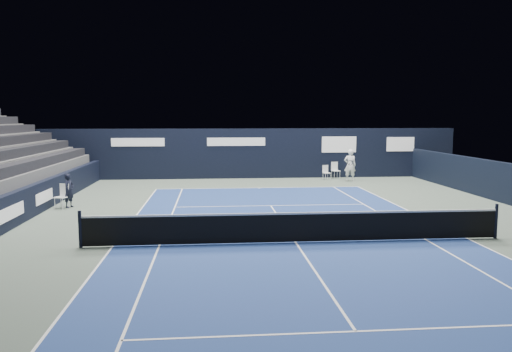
% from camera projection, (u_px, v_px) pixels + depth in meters
% --- Properties ---
extents(ground, '(48.00, 48.00, 0.00)m').
position_uv_depth(ground, '(286.00, 228.00, 17.21)').
color(ground, '#4A584D').
rests_on(ground, ground).
extents(court_surface, '(10.97, 23.77, 0.01)m').
position_uv_depth(court_surface, '(296.00, 243.00, 15.23)').
color(court_surface, navy).
rests_on(court_surface, ground).
extents(enclosure_wall_right, '(0.30, 22.00, 1.80)m').
position_uv_depth(enclosure_wall_right, '(508.00, 184.00, 21.99)').
color(enclosure_wall_right, black).
rests_on(enclosure_wall_right, ground).
extents(folding_chair_back_a, '(0.48, 0.47, 0.88)m').
position_uv_depth(folding_chair_back_a, '(326.00, 171.00, 30.66)').
color(folding_chair_back_a, white).
rests_on(folding_chair_back_a, ground).
extents(folding_chair_back_b, '(0.53, 0.52, 1.02)m').
position_uv_depth(folding_chair_back_b, '(335.00, 169.00, 31.32)').
color(folding_chair_back_b, silver).
rests_on(folding_chair_back_b, ground).
extents(line_judge_chair, '(0.59, 0.59, 1.03)m').
position_uv_depth(line_judge_chair, '(63.00, 194.00, 20.98)').
color(line_judge_chair, white).
rests_on(line_judge_chair, ground).
extents(line_judge, '(0.53, 0.62, 1.45)m').
position_uv_depth(line_judge, '(69.00, 191.00, 21.10)').
color(line_judge, black).
rests_on(line_judge, ground).
extents(court_markings, '(11.03, 23.83, 0.00)m').
position_uv_depth(court_markings, '(296.00, 242.00, 15.23)').
color(court_markings, white).
rests_on(court_markings, court_surface).
extents(tennis_net, '(12.90, 0.10, 1.10)m').
position_uv_depth(tennis_net, '(296.00, 226.00, 15.18)').
color(tennis_net, black).
rests_on(tennis_net, ground).
extents(back_sponsor_wall, '(26.00, 0.63, 3.10)m').
position_uv_depth(back_sponsor_wall, '(252.00, 153.00, 31.37)').
color(back_sponsor_wall, black).
rests_on(back_sponsor_wall, ground).
extents(side_barrier_left, '(0.33, 22.00, 1.20)m').
position_uv_depth(side_barrier_left, '(40.00, 197.00, 20.23)').
color(side_barrier_left, black).
rests_on(side_barrier_left, ground).
extents(tennis_player, '(0.76, 0.89, 1.91)m').
position_uv_depth(tennis_player, '(350.00, 165.00, 29.82)').
color(tennis_player, white).
rests_on(tennis_player, ground).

